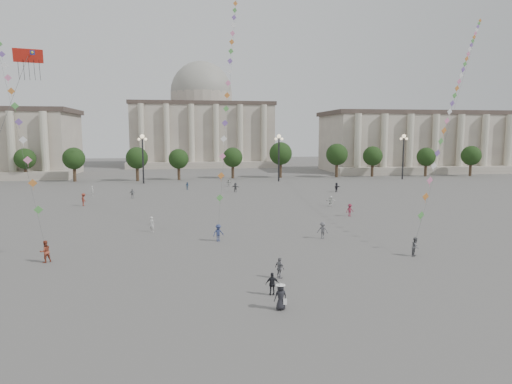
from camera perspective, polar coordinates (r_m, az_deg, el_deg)
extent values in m
plane|color=#5A5755|center=(33.56, 1.84, -11.34)|extent=(360.00, 360.00, 0.00)
cube|color=gray|center=(149.98, 23.96, 5.60)|extent=(80.00, 22.00, 16.00)
cube|color=#463933|center=(150.07, 24.14, 8.88)|extent=(81.60, 22.44, 1.20)
cube|color=gray|center=(139.53, 26.69, 2.50)|extent=(84.00, 4.00, 2.00)
cube|color=gray|center=(161.37, -6.76, 6.96)|extent=(46.00, 30.00, 20.00)
cube|color=#463933|center=(161.67, -6.81, 10.71)|extent=(46.92, 30.60, 1.20)
cube|color=gray|center=(144.70, -6.46, 3.36)|extent=(48.30, 4.00, 2.00)
cylinder|color=gray|center=(161.80, -6.82, 11.39)|extent=(21.00, 21.00, 5.00)
sphere|color=gray|center=(162.00, -6.84, 12.27)|extent=(21.00, 21.00, 21.00)
cylinder|color=#34241A|center=(115.41, -27.02, 2.02)|extent=(0.70, 0.70, 3.52)
sphere|color=black|center=(115.18, -27.12, 3.84)|extent=(5.12, 5.12, 5.12)
cylinder|color=#34241A|center=(112.24, -21.19, 2.20)|extent=(0.70, 0.70, 3.52)
sphere|color=black|center=(112.00, -21.27, 4.07)|extent=(5.12, 5.12, 5.12)
cylinder|color=#34241A|center=(110.29, -15.08, 2.35)|extent=(0.70, 0.70, 3.52)
sphere|color=black|center=(110.05, -15.15, 4.26)|extent=(5.12, 5.12, 5.12)
cylinder|color=#34241A|center=(109.62, -8.83, 2.49)|extent=(0.70, 0.70, 3.52)
sphere|color=black|center=(109.38, -8.87, 4.41)|extent=(5.12, 5.12, 5.12)
cylinder|color=#34241A|center=(110.27, -2.58, 2.60)|extent=(0.70, 0.70, 3.52)
sphere|color=black|center=(110.03, -2.59, 4.51)|extent=(5.12, 5.12, 5.12)
cylinder|color=#34241A|center=(112.20, 3.53, 2.67)|extent=(0.70, 0.70, 3.52)
sphere|color=black|center=(111.97, 3.55, 4.55)|extent=(5.12, 5.12, 5.12)
cylinder|color=#34241A|center=(115.35, 9.37, 2.71)|extent=(0.70, 0.70, 3.52)
sphere|color=black|center=(115.13, 9.41, 4.54)|extent=(5.12, 5.12, 5.12)
cylinder|color=#34241A|center=(119.63, 14.85, 2.73)|extent=(0.70, 0.70, 3.52)
sphere|color=black|center=(119.42, 14.90, 4.49)|extent=(5.12, 5.12, 5.12)
cylinder|color=#34241A|center=(124.92, 19.90, 2.72)|extent=(0.70, 0.70, 3.52)
sphere|color=black|center=(124.72, 19.97, 4.40)|extent=(5.12, 5.12, 5.12)
cylinder|color=#34241A|center=(131.10, 24.51, 2.69)|extent=(0.70, 0.70, 3.52)
sphere|color=black|center=(130.90, 24.60, 4.30)|extent=(5.12, 5.12, 5.12)
cylinder|color=#262628|center=(101.82, -13.95, 3.83)|extent=(0.36, 0.36, 10.00)
sphere|color=#FFE5B2|center=(101.67, -14.03, 6.76)|extent=(0.90, 0.90, 0.90)
sphere|color=#FFE5B2|center=(101.74, -14.42, 6.41)|extent=(0.60, 0.60, 0.60)
sphere|color=#FFE5B2|center=(101.61, -13.63, 6.43)|extent=(0.60, 0.60, 0.60)
cylinder|color=#262628|center=(103.55, 2.86, 4.09)|extent=(0.36, 0.36, 10.00)
sphere|color=#FFE5B2|center=(103.39, 2.88, 6.97)|extent=(0.90, 0.90, 0.90)
sphere|color=#FFE5B2|center=(103.26, 2.50, 6.64)|extent=(0.60, 0.60, 0.60)
sphere|color=#FFE5B2|center=(103.54, 3.26, 6.63)|extent=(0.60, 0.60, 0.60)
cylinder|color=#262628|center=(113.48, 17.91, 4.03)|extent=(0.36, 0.36, 10.00)
sphere|color=#FFE5B2|center=(113.34, 18.01, 6.65)|extent=(0.90, 0.90, 0.90)
sphere|color=#FFE5B2|center=(113.03, 17.68, 6.36)|extent=(0.60, 0.60, 0.60)
sphere|color=#FFE5B2|center=(113.66, 18.32, 6.34)|extent=(0.60, 0.60, 0.60)
imported|color=#38577F|center=(89.34, -8.60, 0.77)|extent=(0.86, 0.88, 1.48)
imported|color=#B2B1AD|center=(93.65, -3.45, 1.14)|extent=(1.44, 1.03, 1.50)
imported|color=#5C5B60|center=(47.50, 8.33, -4.76)|extent=(1.30, 1.08, 1.75)
imported|color=white|center=(68.71, 9.31, -1.14)|extent=(1.50, 0.60, 1.57)
imported|color=maroon|center=(60.92, 11.65, -2.23)|extent=(1.17, 0.83, 1.64)
imported|color=black|center=(85.98, 10.04, 0.58)|extent=(1.58, 1.44, 1.75)
imported|color=silver|center=(84.91, -19.77, 0.16)|extent=(0.63, 0.73, 1.69)
imported|color=#58585D|center=(84.76, -2.58, 0.59)|extent=(1.59, 1.43, 1.76)
imported|color=silver|center=(51.42, -12.90, -3.95)|extent=(0.76, 0.72, 1.74)
imported|color=slate|center=(79.18, -15.22, -0.19)|extent=(0.96, 0.48, 1.58)
imported|color=maroon|center=(72.93, -20.75, -0.89)|extent=(1.24, 1.43, 1.93)
imported|color=slate|center=(34.47, 2.97, -9.47)|extent=(0.81, 0.99, 1.57)
imported|color=black|center=(31.01, 2.06, -11.41)|extent=(0.93, 0.44, 1.54)
imported|color=#973F29|center=(42.34, -24.85, -6.76)|extent=(1.15, 1.11, 1.87)
imported|color=navy|center=(46.05, -4.73, -5.10)|extent=(1.27, 1.00, 1.73)
imported|color=#5B5C60|center=(42.81, 19.31, -6.47)|extent=(1.02, 1.03, 1.68)
imported|color=black|center=(28.61, 3.09, -12.93)|extent=(0.89, 0.67, 1.65)
cone|color=white|center=(28.35, 3.10, -11.43)|extent=(0.52, 0.52, 0.14)
cylinder|color=white|center=(28.37, 3.10, -11.54)|extent=(0.60, 0.60, 0.02)
cube|color=white|center=(28.62, 3.65, -13.52)|extent=(0.22, 0.10, 0.35)
cube|color=red|center=(42.04, -26.60, 14.99)|extent=(2.26, 1.04, 1.02)
cube|color=green|center=(42.14, -27.11, 15.29)|extent=(0.39, 0.27, 0.34)
cube|color=#1F37AD|center=(41.94, -26.17, 15.38)|extent=(0.39, 0.27, 0.34)
sphere|color=yellow|center=(42.10, -27.13, 15.29)|extent=(0.20, 0.20, 0.20)
sphere|color=yellow|center=(41.90, -26.19, 15.39)|extent=(0.20, 0.20, 0.20)
cylinder|color=#3F3F3F|center=(67.51, -29.32, 14.15)|extent=(0.02, 0.02, 63.42)
cube|color=#56A94E|center=(44.01, -25.56, -2.01)|extent=(0.76, 0.25, 0.76)
cube|color=orange|center=(46.07, -26.13, 1.01)|extent=(0.76, 0.25, 0.76)
cube|color=pink|center=(48.25, -26.64, 3.58)|extent=(0.76, 0.25, 0.76)
cube|color=white|center=(50.52, -27.11, 5.81)|extent=(0.76, 0.25, 0.76)
cube|color=#7E58B1|center=(52.87, -27.53, 7.77)|extent=(0.76, 0.25, 0.76)
cube|color=#56A94E|center=(55.27, -27.91, 9.51)|extent=(0.76, 0.25, 0.76)
cube|color=orange|center=(57.71, -28.27, 11.06)|extent=(0.76, 0.25, 0.76)
cube|color=pink|center=(60.20, -28.59, 12.44)|extent=(0.76, 0.25, 0.76)
cube|color=white|center=(62.71, -28.89, 13.69)|extent=(0.76, 0.25, 0.76)
cube|color=#7E58B1|center=(65.25, -29.17, 14.81)|extent=(0.76, 0.25, 0.76)
cylinder|color=#3F3F3F|center=(69.02, -2.94, 17.32)|extent=(0.02, 0.02, 62.72)
cube|color=#56A94E|center=(47.20, -4.56, -0.72)|extent=(0.76, 0.25, 0.76)
cube|color=orange|center=(48.71, -4.38, 2.06)|extent=(0.76, 0.25, 0.76)
cube|color=pink|center=(50.34, -4.22, 4.49)|extent=(0.76, 0.25, 0.76)
cube|color=white|center=(52.05, -4.06, 6.65)|extent=(0.76, 0.25, 0.76)
cube|color=#7E58B1|center=(53.83, -3.91, 8.60)|extent=(0.76, 0.25, 0.76)
cube|color=#56A94E|center=(55.66, -3.77, 10.36)|extent=(0.76, 0.25, 0.76)
cube|color=orange|center=(57.54, -3.63, 11.97)|extent=(0.76, 0.25, 0.76)
cube|color=pink|center=(59.46, -3.50, 13.44)|extent=(0.76, 0.25, 0.76)
cube|color=white|center=(61.41, -3.38, 14.79)|extent=(0.76, 0.25, 0.76)
cube|color=#7E58B1|center=(63.39, -3.27, 16.03)|extent=(0.76, 0.25, 0.76)
cube|color=#56A94E|center=(65.40, -3.16, 17.17)|extent=(0.76, 0.25, 0.76)
cube|color=orange|center=(67.42, -3.05, 18.23)|extent=(0.76, 0.25, 0.76)
cube|color=pink|center=(69.46, -2.95, 19.21)|extent=(0.76, 0.25, 0.76)
cube|color=white|center=(71.52, -2.86, 20.12)|extent=(0.76, 0.25, 0.76)
cube|color=#7E58B1|center=(73.59, -2.77, 20.96)|extent=(0.76, 0.25, 0.76)
cube|color=#56A94E|center=(75.68, -2.68, 21.75)|extent=(0.76, 0.25, 0.76)
cube|color=orange|center=(77.77, -2.60, 22.49)|extent=(0.76, 0.25, 0.76)
cylinder|color=#3F3F3F|center=(69.91, 24.09, 11.49)|extent=(0.02, 0.02, 64.06)
cube|color=#56A94E|center=(44.34, 19.92, -2.74)|extent=(0.76, 0.25, 0.76)
cube|color=orange|center=(46.17, 20.44, -0.53)|extent=(0.76, 0.25, 0.76)
cube|color=pink|center=(48.07, 20.91, 1.37)|extent=(0.76, 0.25, 0.76)
cube|color=white|center=(50.03, 21.34, 3.05)|extent=(0.76, 0.25, 0.76)
cube|color=#7E58B1|center=(52.04, 21.74, 4.55)|extent=(0.76, 0.25, 0.76)
cube|color=#56A94E|center=(54.08, 22.10, 5.90)|extent=(0.76, 0.25, 0.76)
cube|color=orange|center=(56.15, 22.44, 7.11)|extent=(0.76, 0.25, 0.76)
cube|color=pink|center=(58.24, 22.76, 8.22)|extent=(0.76, 0.25, 0.76)
cube|color=white|center=(60.36, 23.05, 9.23)|extent=(0.76, 0.25, 0.76)
cube|color=#7E58B1|center=(62.49, 23.33, 10.15)|extent=(0.76, 0.25, 0.76)
cube|color=#56A94E|center=(64.64, 23.59, 11.00)|extent=(0.76, 0.25, 0.76)
cube|color=orange|center=(66.80, 23.83, 11.78)|extent=(0.76, 0.25, 0.76)
cube|color=pink|center=(68.98, 24.05, 12.50)|extent=(0.76, 0.25, 0.76)
cube|color=white|center=(71.16, 24.27, 13.16)|extent=(0.76, 0.25, 0.76)
cube|color=#7E58B1|center=(73.35, 24.47, 13.78)|extent=(0.76, 0.25, 0.76)
cube|color=#56A94E|center=(75.55, 24.66, 14.35)|extent=(0.76, 0.25, 0.76)
cube|color=orange|center=(77.76, 24.84, 14.88)|extent=(0.76, 0.25, 0.76)
cube|color=pink|center=(79.97, 25.01, 15.38)|extent=(0.76, 0.25, 0.76)
cube|color=white|center=(82.18, 25.17, 15.84)|extent=(0.76, 0.25, 0.76)
cube|color=#7E58B1|center=(84.40, 25.33, 16.28)|extent=(0.76, 0.25, 0.76)
cube|color=#56A94E|center=(86.63, 25.47, 16.68)|extent=(0.76, 0.25, 0.76)
cube|color=orange|center=(88.85, 25.61, 17.07)|extent=(0.76, 0.25, 0.76)
cube|color=pink|center=(91.09, 25.74, 17.42)|extent=(0.76, 0.25, 0.76)
cube|color=white|center=(93.32, 25.87, 17.76)|extent=(0.76, 0.25, 0.76)
cube|color=#7E58B1|center=(95.55, 25.99, 18.08)|extent=(0.76, 0.25, 0.76)
cube|color=#56A94E|center=(97.79, 26.11, 18.38)|extent=(0.76, 0.25, 0.76)
cube|color=orange|center=(100.03, 26.22, 18.67)|extent=(0.76, 0.25, 0.76)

